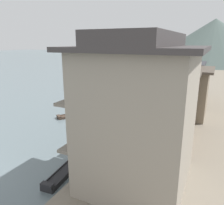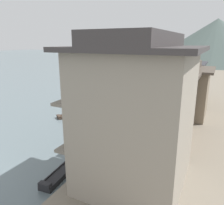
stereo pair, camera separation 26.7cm
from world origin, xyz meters
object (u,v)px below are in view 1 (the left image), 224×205
boat_midriver_upstream (103,135)px  house_waterfront_second (162,103)px  boat_moored_far (78,114)px  boat_upstream_distant (65,171)px  boat_midriver_drifting (169,80)px  boat_moored_second (144,102)px  house_waterfront_nearest (140,113)px  house_waterfront_tall (180,89)px  boat_moored_third (162,88)px  house_waterfront_narrow (184,79)px  boat_moored_nearest (179,76)px

boat_midriver_upstream → house_waterfront_second: bearing=20.2°
boat_moored_far → boat_upstream_distant: size_ratio=1.10×
boat_moored_far → boat_midriver_drifting: (5.22, 29.65, 0.17)m
boat_moored_second → boat_midriver_upstream: (0.11, -13.51, 0.13)m
house_waterfront_nearest → house_waterfront_tall: house_waterfront_nearest is taller
boat_upstream_distant → house_waterfront_second: bearing=61.3°
boat_moored_third → boat_moored_far: 21.11m
house_waterfront_nearest → house_waterfront_narrow: bearing=91.4°
boat_midriver_drifting → boat_upstream_distant: size_ratio=1.00×
boat_midriver_upstream → boat_midriver_drifting: bearing=91.0°
boat_moored_third → house_waterfront_tall: house_waterfront_tall is taller
boat_midriver_drifting → boat_midriver_upstream: 34.10m
boat_moored_far → house_waterfront_narrow: (10.68, 11.80, 3.43)m
house_waterfront_tall → house_waterfront_nearest: bearing=-90.5°
boat_midriver_upstream → boat_moored_far: bearing=142.6°
boat_upstream_distant → house_waterfront_tall: house_waterfront_tall is taller
boat_upstream_distant → house_waterfront_narrow: 23.37m
house_waterfront_nearest → house_waterfront_tall: 14.66m
boat_moored_third → boat_midriver_upstream: bearing=-89.7°
boat_moored_third → house_waterfront_second: 23.73m
boat_midriver_upstream → house_waterfront_tall: (5.52, 9.04, 3.28)m
boat_moored_nearest → boat_upstream_distant: bearing=-89.8°
boat_moored_nearest → house_waterfront_tall: 34.23m
boat_moored_second → house_waterfront_narrow: bearing=28.8°
boat_moored_nearest → house_waterfront_nearest: house_waterfront_nearest is taller
boat_moored_far → house_waterfront_narrow: house_waterfront_narrow is taller
boat_moored_third → house_waterfront_nearest: house_waterfront_nearest is taller
boat_midriver_upstream → boat_moored_nearest: bearing=89.6°
boat_midriver_drifting → house_waterfront_second: bearing=-80.2°
house_waterfront_nearest → house_waterfront_second: 7.52m
boat_moored_far → house_waterfront_narrow: 16.28m
boat_midriver_upstream → boat_upstream_distant: 6.48m
house_waterfront_nearest → boat_midriver_upstream: bearing=134.1°
boat_moored_third → boat_midriver_drifting: 9.33m
boat_moored_second → boat_midriver_upstream: bearing=-89.5°
boat_moored_nearest → house_waterfront_nearest: 48.75m
house_waterfront_tall → house_waterfront_narrow: size_ratio=1.01×
boat_upstream_distant → house_waterfront_narrow: (4.41, 22.70, 3.37)m
boat_upstream_distant → house_waterfront_nearest: house_waterfront_nearest is taller
boat_moored_third → boat_midriver_upstream: size_ratio=1.06×
boat_moored_third → boat_upstream_distant: 31.24m
boat_moored_second → boat_moored_far: boat_moored_second is taller
boat_moored_nearest → boat_midriver_drifting: 8.66m
boat_midriver_upstream → house_waterfront_nearest: (5.39, -5.55, 4.57)m
boat_moored_nearest → house_waterfront_narrow: 27.07m
boat_moored_far → house_waterfront_tall: (11.33, 4.61, 3.43)m
boat_moored_third → house_waterfront_nearest: bearing=-79.7°
boat_moored_third → house_waterfront_narrow: size_ratio=0.71×
house_waterfront_second → boat_midriver_upstream: bearing=-159.8°
boat_moored_nearest → house_waterfront_tall: house_waterfront_tall is taller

